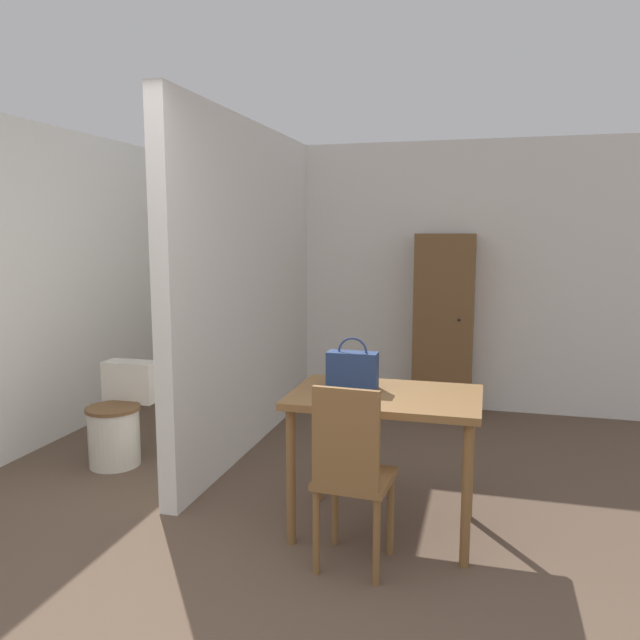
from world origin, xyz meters
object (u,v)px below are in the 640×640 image
object	(u,v)px
toilet	(119,420)
wooden_cabinet	(444,325)
dining_table	(385,412)
handbag	(352,369)
wooden_chair	(351,472)

from	to	relation	value
toilet	wooden_cabinet	size ratio (longest dim) A/B	0.43
dining_table	handbag	distance (m)	0.30
dining_table	toilet	bearing A→B (deg)	165.11
wooden_cabinet	dining_table	bearing A→B (deg)	-93.59
dining_table	handbag	world-z (taller)	handbag
dining_table	toilet	world-z (taller)	dining_table
toilet	wooden_cabinet	world-z (taller)	wooden_cabinet
dining_table	wooden_cabinet	distance (m)	2.41
dining_table	toilet	size ratio (longest dim) A/B	1.45
wooden_chair	wooden_cabinet	distance (m)	2.89
wooden_chair	handbag	bearing A→B (deg)	105.73
wooden_chair	toilet	xyz separation A→B (m)	(-1.95, 1.01, -0.20)
wooden_chair	wooden_cabinet	size ratio (longest dim) A/B	0.58
wooden_chair	dining_table	bearing A→B (deg)	83.11
handbag	wooden_chair	bearing A→B (deg)	-78.22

